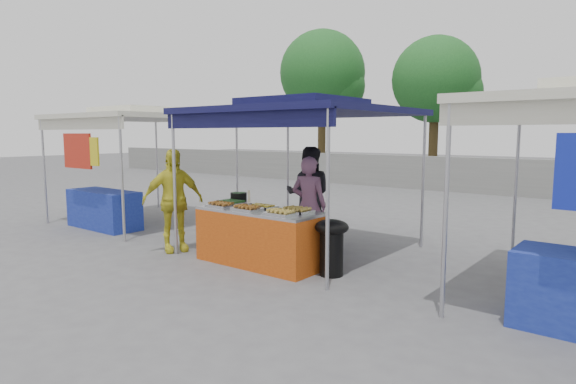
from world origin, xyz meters
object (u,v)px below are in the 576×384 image
Objects in this scene: cooking_pot at (239,197)px; vendor_woman at (309,206)px; vendor_table at (260,237)px; wok_burner at (332,242)px; helper_man at (309,194)px; customer_person at (173,200)px.

cooking_pot is 0.17× the size of vendor_woman.
vendor_table is 1.21m from wok_burner.
helper_man is 2.47m from customer_person.
wok_burner is at bearing 103.62° from helper_man.
customer_person is (-1.93, -1.25, 0.06)m from vendor_woman.
vendor_table is at bearing -25.12° from cooking_pot.
customer_person reaches higher than vendor_table.
vendor_table is at bearing 62.54° from vendor_woman.
helper_man is (-1.57, 1.63, 0.40)m from wok_burner.
customer_person reaches higher than wok_burner.
cooking_pot is 1.50m from helper_man.
wok_burner is 2.30m from helper_man.
wok_burner is (1.99, -0.20, -0.45)m from cooking_pot.
wok_burner is (1.19, 0.18, 0.05)m from vendor_table.
cooking_pot is at bearing 154.88° from vendor_table.
customer_person is at bearing -167.44° from wok_burner.
wok_burner is at bearing 8.55° from vendor_table.
cooking_pot is 1.19m from vendor_woman.
helper_man reaches higher than cooking_pot.
wok_burner is at bearing 126.28° from vendor_woman.
vendor_woman is (0.23, 0.97, 0.39)m from vendor_table.
customer_person is at bearing -170.65° from vendor_table.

